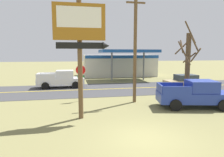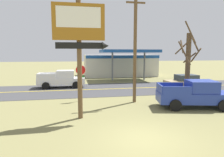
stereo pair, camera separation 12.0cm
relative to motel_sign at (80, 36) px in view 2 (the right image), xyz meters
The scene contains 11 objects.
ground_plane 6.54m from the motel_sign, 52.21° to the right, with size 180.00×180.00×0.00m, color olive.
road_asphalt 11.02m from the motel_sign, 74.21° to the left, with size 140.00×8.00×0.02m, color #3D3D3F.
road_centre_line 11.01m from the motel_sign, 74.21° to the left, with size 126.00×0.20×0.01m, color gold.
motel_sign is the anchor object (origin of this frame).
stop_sign 5.35m from the motel_sign, 88.52° to the left, with size 0.80×0.08×2.95m.
utility_pole 5.47m from the motel_sign, 38.12° to the left, with size 1.66×0.26×9.00m.
bare_tree 9.67m from the motel_sign, 20.92° to the left, with size 1.67×1.66×6.44m.
gas_station 23.38m from the motel_sign, 71.48° to the left, with size 12.00×11.50×4.40m.
pickup_blue_parked_on_lawn 9.07m from the motel_sign, ahead, with size 5.50×3.05×1.96m.
pickup_white_on_road 12.30m from the motel_sign, 98.83° to the left, with size 5.20×2.24×1.96m.
car_tan_mid_lane 14.08m from the motel_sign, 33.91° to the left, with size 4.20×2.00×1.64m.
Camera 2 is at (-3.04, -8.26, 3.88)m, focal length 32.09 mm.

